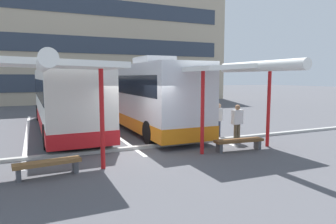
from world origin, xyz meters
TOP-DOWN VIEW (x-y plane):
  - ground_plane at (0.00, 0.00)m, footprint 160.00×160.00m
  - terminal_building at (0.02, 29.87)m, footprint 38.27×15.07m
  - coach_bus_0 at (-2.06, 6.20)m, footprint 2.82×12.13m
  - coach_bus_1 at (1.96, 4.71)m, footprint 2.61×10.64m
  - lane_stripe_0 at (-3.95, 6.17)m, footprint 0.16×14.00m
  - lane_stripe_1 at (0.00, 6.17)m, footprint 0.16×14.00m
  - lane_stripe_2 at (3.95, 6.17)m, footprint 0.16×14.00m
  - waiting_shelter_0 at (-3.27, -1.87)m, footprint 4.18×4.83m
  - bench_0 at (-3.27, -1.71)m, footprint 1.86×0.63m
  - waiting_shelter_1 at (3.57, -1.56)m, footprint 4.09×4.42m
  - bench_1 at (3.57, -1.45)m, footprint 2.02×0.59m
  - platform_kerb at (0.00, 0.40)m, footprint 44.00×0.24m
  - waiting_passenger_0 at (4.35, -0.29)m, footprint 0.49×0.24m
  - waiting_passenger_1 at (4.34, 1.12)m, footprint 0.33×0.50m

SIDE VIEW (x-z plane):
  - ground_plane at x=0.00m, z-range 0.00..0.00m
  - lane_stripe_0 at x=-3.95m, z-range 0.00..0.01m
  - lane_stripe_1 at x=0.00m, z-range 0.00..0.01m
  - lane_stripe_2 at x=3.95m, z-range 0.00..0.01m
  - platform_kerb at x=0.00m, z-range 0.00..0.12m
  - bench_0 at x=-3.27m, z-range 0.11..0.56m
  - bench_1 at x=3.57m, z-range 0.12..0.57m
  - waiting_passenger_1 at x=4.34m, z-range 0.12..1.71m
  - waiting_passenger_0 at x=4.35m, z-range 0.13..1.78m
  - coach_bus_0 at x=-2.06m, z-range -0.10..3.52m
  - coach_bus_1 at x=1.96m, z-range -0.10..3.71m
  - waiting_shelter_0 at x=-3.27m, z-range 1.43..4.77m
  - waiting_shelter_1 at x=3.57m, z-range 1.41..4.83m
  - terminal_building at x=0.02m, z-range -1.37..21.54m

